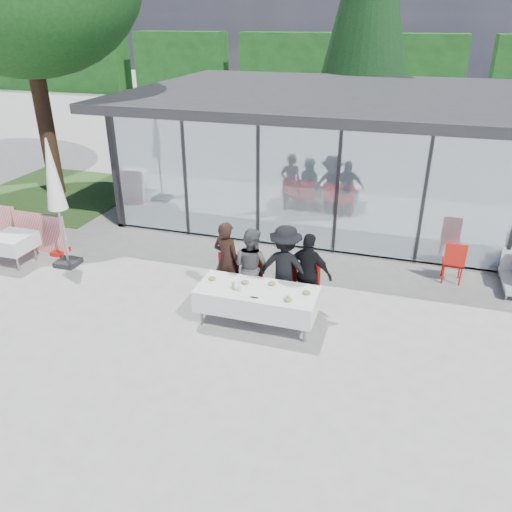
{
  "coord_description": "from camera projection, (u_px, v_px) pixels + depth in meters",
  "views": [
    {
      "loc": [
        2.5,
        -7.25,
        5.32
      ],
      "look_at": [
        -0.1,
        1.2,
        1.07
      ],
      "focal_mm": 35.0,
      "sensor_mm": 36.0,
      "label": 1
    }
  ],
  "objects": [
    {
      "name": "drinking_glasses",
      "position": [
        263.0,
        293.0,
        9.04
      ],
      "size": [
        1.01,
        0.11,
        0.1
      ],
      "color": "silver",
      "rests_on": "dining_table"
    },
    {
      "name": "diner_chair_a",
      "position": [
        227.0,
        275.0,
        10.24
      ],
      "size": [
        0.44,
        0.44,
        0.97
      ],
      "color": "red",
      "rests_on": "ground"
    },
    {
      "name": "diner_c",
      "position": [
        285.0,
        268.0,
        9.77
      ],
      "size": [
        1.2,
        1.2,
        1.76
      ],
      "primitive_type": "imported",
      "rotation": [
        0.0,
        0.0,
        3.09
      ],
      "color": "black",
      "rests_on": "ground"
    },
    {
      "name": "plate_b",
      "position": [
        245.0,
        283.0,
        9.44
      ],
      "size": [
        0.26,
        0.26,
        0.07
      ],
      "color": "white",
      "rests_on": "dining_table"
    },
    {
      "name": "diner_b",
      "position": [
        251.0,
        266.0,
        9.99
      ],
      "size": [
        1.01,
        1.01,
        1.62
      ],
      "primitive_type": "imported",
      "rotation": [
        0.0,
        0.0,
        2.8
      ],
      "color": "#535353",
      "rests_on": "ground"
    },
    {
      "name": "diner_d",
      "position": [
        308.0,
        273.0,
        9.67
      ],
      "size": [
        1.15,
        1.15,
        1.65
      ],
      "primitive_type": "imported",
      "rotation": [
        0.0,
        0.0,
        2.92
      ],
      "color": "black",
      "rests_on": "ground"
    },
    {
      "name": "folded_eyeglasses",
      "position": [
        254.0,
        297.0,
        8.98
      ],
      "size": [
        0.14,
        0.03,
        0.01
      ],
      "primitive_type": "cube",
      "color": "black",
      "rests_on": "dining_table"
    },
    {
      "name": "grass_patch",
      "position": [
        58.0,
        193.0,
        16.63
      ],
      "size": [
        5.0,
        5.0,
        0.02
      ],
      "primitive_type": "cube",
      "color": "#385926",
      "rests_on": "ground"
    },
    {
      "name": "ground",
      "position": [
        242.0,
        335.0,
        9.22
      ],
      "size": [
        90.0,
        90.0,
        0.0
      ],
      "primitive_type": "plane",
      "color": "#9F9D97",
      "rests_on": "ground"
    },
    {
      "name": "diner_chair_c",
      "position": [
        285.0,
        283.0,
        9.91
      ],
      "size": [
        0.44,
        0.44,
        0.97
      ],
      "color": "red",
      "rests_on": "ground"
    },
    {
      "name": "pavilion",
      "position": [
        393.0,
        135.0,
        14.79
      ],
      "size": [
        14.8,
        8.8,
        3.44
      ],
      "color": "gray",
      "rests_on": "ground"
    },
    {
      "name": "plate_a",
      "position": [
        212.0,
        279.0,
        9.57
      ],
      "size": [
        0.26,
        0.26,
        0.07
      ],
      "color": "white",
      "rests_on": "dining_table"
    },
    {
      "name": "plate_c",
      "position": [
        272.0,
        284.0,
        9.38
      ],
      "size": [
        0.26,
        0.26,
        0.07
      ],
      "color": "white",
      "rests_on": "dining_table"
    },
    {
      "name": "diner_a",
      "position": [
        227.0,
        261.0,
        10.11
      ],
      "size": [
        0.77,
        0.77,
        1.7
      ],
      "primitive_type": "imported",
      "rotation": [
        0.0,
        0.0,
        2.85
      ],
      "color": "black",
      "rests_on": "ground"
    },
    {
      "name": "diner_chair_b",
      "position": [
        251.0,
        278.0,
        10.1
      ],
      "size": [
        0.44,
        0.44,
        0.97
      ],
      "color": "red",
      "rests_on": "ground"
    },
    {
      "name": "plate_extra",
      "position": [
        288.0,
        300.0,
        8.85
      ],
      "size": [
        0.26,
        0.26,
        0.07
      ],
      "color": "white",
      "rests_on": "dining_table"
    },
    {
      "name": "diner_chair_d",
      "position": [
        308.0,
        286.0,
        9.79
      ],
      "size": [
        0.44,
        0.44,
        0.97
      ],
      "color": "red",
      "rests_on": "ground"
    },
    {
      "name": "spare_table_left",
      "position": [
        13.0,
        242.0,
        11.66
      ],
      "size": [
        0.86,
        0.86,
        0.74
      ],
      "color": "white",
      "rests_on": "ground"
    },
    {
      "name": "market_umbrella",
      "position": [
        54.0,
        184.0,
        10.98
      ],
      "size": [
        0.5,
        0.5,
        3.0
      ],
      "color": "black",
      "rests_on": "ground"
    },
    {
      "name": "dining_table",
      "position": [
        257.0,
        299.0,
        9.36
      ],
      "size": [
        2.26,
        0.96,
        0.75
      ],
      "color": "white",
      "rests_on": "ground"
    },
    {
      "name": "treeline",
      "position": [
        348.0,
        69.0,
        32.91
      ],
      "size": [
        62.5,
        2.0,
        4.4
      ],
      "color": "#133B15",
      "rests_on": "ground"
    },
    {
      "name": "plate_d",
      "position": [
        306.0,
        293.0,
        9.08
      ],
      "size": [
        0.26,
        0.26,
        0.07
      ],
      "color": "white",
      "rests_on": "dining_table"
    },
    {
      "name": "spare_chair_b",
      "position": [
        454.0,
        261.0,
        10.82
      ],
      "size": [
        0.45,
        0.45,
        0.97
      ],
      "color": "red",
      "rests_on": "ground"
    },
    {
      "name": "juice_bottle",
      "position": [
        233.0,
        286.0,
        9.23
      ],
      "size": [
        0.06,
        0.06,
        0.14
      ],
      "primitive_type": "cylinder",
      "color": "#78AB47",
      "rests_on": "dining_table"
    }
  ]
}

